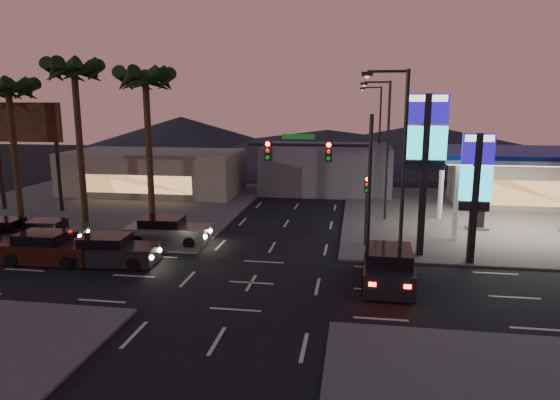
% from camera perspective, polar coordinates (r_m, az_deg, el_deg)
% --- Properties ---
extents(ground, '(140.00, 140.00, 0.00)m').
position_cam_1_polar(ground, '(24.39, -3.31, -9.43)').
color(ground, black).
rests_on(ground, ground).
extents(corner_lot_ne, '(24.00, 24.00, 0.12)m').
position_cam_1_polar(corner_lot_ne, '(40.79, 24.44, -1.87)').
color(corner_lot_ne, '#47443F').
rests_on(corner_lot_ne, ground).
extents(corner_lot_nw, '(24.00, 24.00, 0.12)m').
position_cam_1_polar(corner_lot_nw, '(44.44, -19.39, -0.49)').
color(corner_lot_nw, '#47443F').
rests_on(corner_lot_nw, ground).
extents(gas_station, '(12.20, 8.20, 5.47)m').
position_cam_1_polar(gas_station, '(36.24, 26.75, 4.47)').
color(gas_station, silver).
rests_on(gas_station, ground).
extents(convenience_store, '(10.00, 6.00, 4.00)m').
position_cam_1_polar(convenience_store, '(45.73, 25.41, 1.85)').
color(convenience_store, '#726B5B').
rests_on(convenience_store, ground).
extents(pylon_sign_tall, '(2.20, 0.35, 9.00)m').
position_cam_1_polar(pylon_sign_tall, '(28.13, 16.31, 6.29)').
color(pylon_sign_tall, black).
rests_on(pylon_sign_tall, ground).
extents(pylon_sign_short, '(1.60, 0.35, 7.00)m').
position_cam_1_polar(pylon_sign_short, '(27.78, 21.50, 2.29)').
color(pylon_sign_short, black).
rests_on(pylon_sign_short, ground).
extents(traffic_signal_mast, '(6.10, 0.39, 8.00)m').
position_cam_1_polar(traffic_signal_mast, '(24.55, 6.16, 3.27)').
color(traffic_signal_mast, black).
rests_on(traffic_signal_mast, ground).
extents(pedestal_signal, '(0.32, 0.39, 4.30)m').
position_cam_1_polar(pedestal_signal, '(29.84, 9.87, 0.10)').
color(pedestal_signal, black).
rests_on(pedestal_signal, ground).
extents(streetlight_near, '(2.14, 0.25, 10.00)m').
position_cam_1_polar(streetlight_near, '(23.56, 13.48, 3.90)').
color(streetlight_near, black).
rests_on(streetlight_near, ground).
extents(streetlight_mid, '(2.14, 0.25, 10.00)m').
position_cam_1_polar(streetlight_mid, '(36.47, 11.90, 6.46)').
color(streetlight_mid, black).
rests_on(streetlight_mid, ground).
extents(streetlight_far, '(2.14, 0.25, 10.00)m').
position_cam_1_polar(streetlight_far, '(50.42, 11.09, 7.75)').
color(streetlight_far, black).
rests_on(streetlight_far, ground).
extents(palm_a, '(4.41, 4.41, 10.86)m').
position_cam_1_polar(palm_a, '(34.70, -15.09, 12.23)').
color(palm_a, black).
rests_on(palm_a, ground).
extents(palm_b, '(4.41, 4.41, 11.46)m').
position_cam_1_polar(palm_b, '(37.00, -22.41, 12.53)').
color(palm_b, black).
rests_on(palm_b, ground).
extents(palm_c, '(4.41, 4.41, 10.26)m').
position_cam_1_polar(palm_c, '(39.76, -28.58, 10.30)').
color(palm_c, black).
rests_on(palm_c, ground).
extents(billboard, '(6.00, 0.30, 8.50)m').
position_cam_1_polar(billboard, '(43.53, -27.07, 7.04)').
color(billboard, black).
rests_on(billboard, ground).
extents(building_far_west, '(16.00, 8.00, 4.00)m').
position_cam_1_polar(building_far_west, '(48.60, -14.14, 3.09)').
color(building_far_west, '#726B5B').
rests_on(building_far_west, ground).
extents(building_far_mid, '(12.00, 9.00, 4.40)m').
position_cam_1_polar(building_far_mid, '(48.81, 5.38, 3.66)').
color(building_far_mid, '#4C4C51').
rests_on(building_far_mid, ground).
extents(hill_left, '(40.00, 40.00, 6.00)m').
position_cam_1_polar(hill_left, '(87.73, -11.21, 7.37)').
color(hill_left, black).
rests_on(hill_left, ground).
extents(hill_right, '(50.00, 50.00, 5.00)m').
position_cam_1_polar(hill_right, '(83.15, 15.89, 6.61)').
color(hill_right, black).
rests_on(hill_right, ground).
extents(hill_center, '(60.00, 60.00, 4.00)m').
position_cam_1_polar(hill_center, '(82.71, 5.44, 6.61)').
color(hill_center, black).
rests_on(hill_center, ground).
extents(car_lane_a_front, '(5.03, 2.36, 1.60)m').
position_cam_1_polar(car_lane_a_front, '(28.19, -18.80, -5.56)').
color(car_lane_a_front, black).
rests_on(car_lane_a_front, ground).
extents(car_lane_a_mid, '(5.15, 2.25, 1.66)m').
position_cam_1_polar(car_lane_a_mid, '(29.86, -25.00, -5.05)').
color(car_lane_a_mid, black).
rests_on(car_lane_a_mid, ground).
extents(car_lane_b_front, '(5.17, 2.39, 1.65)m').
position_cam_1_polar(car_lane_b_front, '(31.32, -12.80, -3.53)').
color(car_lane_b_front, '#5E5E61').
rests_on(car_lane_b_front, ground).
extents(car_lane_b_mid, '(4.41, 2.11, 1.40)m').
position_cam_1_polar(car_lane_b_mid, '(33.98, -24.79, -3.35)').
color(car_lane_b_mid, black).
rests_on(car_lane_b_mid, ground).
extents(car_lane_b_rear, '(4.62, 2.09, 1.48)m').
position_cam_1_polar(car_lane_b_rear, '(35.12, -28.78, -3.20)').
color(car_lane_b_rear, black).
rests_on(car_lane_b_rear, ground).
extents(suv_station, '(2.51, 5.52, 1.81)m').
position_cam_1_polar(suv_station, '(24.61, 12.27, -7.41)').
color(suv_station, black).
rests_on(suv_station, ground).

